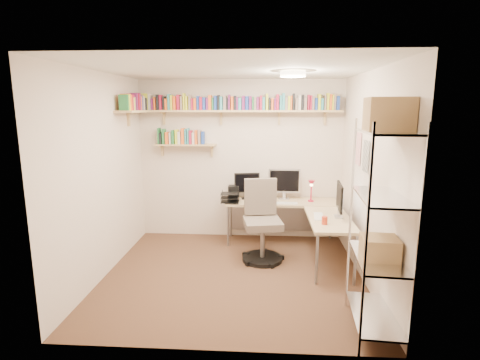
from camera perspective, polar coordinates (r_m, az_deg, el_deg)
name	(u,v)px	position (r m, az deg, el deg)	size (l,w,h in m)	color
ground	(233,275)	(4.87, -1.06, -14.25)	(3.20, 3.20, 0.00)	#482E1F
room_shell	(233,153)	(4.43, -1.07, 4.17)	(3.24, 3.04, 2.52)	beige
wall_shelves	(212,111)	(5.73, -4.26, 10.50)	(3.12, 1.09, 0.80)	tan
corner_desk	(285,205)	(5.58, 6.86, -3.85)	(1.76, 1.72, 1.15)	#D0C287
office_chair	(262,227)	(5.18, 3.36, -7.10)	(0.59, 0.59, 1.11)	black
wire_rack	(384,185)	(3.52, 21.03, -0.76)	(0.48, 0.88, 2.16)	silver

